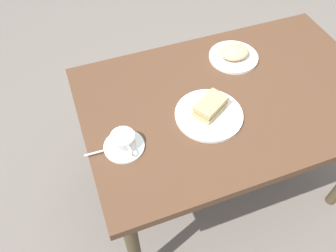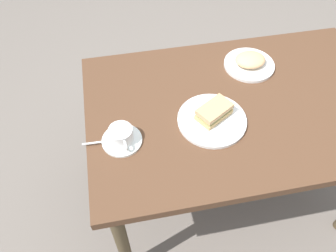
{
  "view_description": "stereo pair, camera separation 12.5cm",
  "coord_description": "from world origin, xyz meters",
  "px_view_note": "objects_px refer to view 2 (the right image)",
  "views": [
    {
      "loc": [
        0.59,
        0.81,
        1.74
      ],
      "look_at": [
        0.32,
        0.08,
        0.76
      ],
      "focal_mm": 35.9,
      "sensor_mm": 36.0,
      "label": 1
    },
    {
      "loc": [
        0.47,
        0.84,
        1.74
      ],
      "look_at": [
        0.32,
        0.08,
        0.76
      ],
      "focal_mm": 35.9,
      "sensor_mm": 36.0,
      "label": 2
    }
  ],
  "objects_px": {
    "sandwich_front": "(214,112)",
    "side_plate": "(249,65)",
    "coffee_saucer": "(122,140)",
    "dining_table": "(238,116)",
    "spoon": "(100,142)",
    "coffee_cup": "(121,135)",
    "sandwich_plate": "(212,120)"
  },
  "relations": [
    {
      "from": "dining_table",
      "to": "coffee_saucer",
      "type": "distance_m",
      "value": 0.51
    },
    {
      "from": "spoon",
      "to": "sandwich_front",
      "type": "bearing_deg",
      "value": -174.86
    },
    {
      "from": "coffee_saucer",
      "to": "spoon",
      "type": "bearing_deg",
      "value": -1.7
    },
    {
      "from": "coffee_saucer",
      "to": "side_plate",
      "type": "distance_m",
      "value": 0.68
    },
    {
      "from": "sandwich_front",
      "to": "side_plate",
      "type": "height_order",
      "value": "sandwich_front"
    },
    {
      "from": "dining_table",
      "to": "coffee_saucer",
      "type": "height_order",
      "value": "coffee_saucer"
    },
    {
      "from": "dining_table",
      "to": "spoon",
      "type": "bearing_deg",
      "value": 9.26
    },
    {
      "from": "dining_table",
      "to": "side_plate",
      "type": "xyz_separation_m",
      "value": [
        -0.11,
        -0.21,
        0.09
      ]
    },
    {
      "from": "dining_table",
      "to": "spoon",
      "type": "distance_m",
      "value": 0.59
    },
    {
      "from": "sandwich_front",
      "to": "spoon",
      "type": "distance_m",
      "value": 0.44
    },
    {
      "from": "coffee_saucer",
      "to": "coffee_cup",
      "type": "bearing_deg",
      "value": 101.54
    },
    {
      "from": "dining_table",
      "to": "coffee_cup",
      "type": "bearing_deg",
      "value": 11.14
    },
    {
      "from": "coffee_saucer",
      "to": "spoon",
      "type": "relative_size",
      "value": 1.52
    },
    {
      "from": "coffee_cup",
      "to": "spoon",
      "type": "xyz_separation_m",
      "value": [
        0.08,
        -0.0,
        -0.03
      ]
    },
    {
      "from": "coffee_saucer",
      "to": "coffee_cup",
      "type": "height_order",
      "value": "coffee_cup"
    },
    {
      "from": "dining_table",
      "to": "coffee_cup",
      "type": "height_order",
      "value": "coffee_cup"
    },
    {
      "from": "coffee_cup",
      "to": "spoon",
      "type": "height_order",
      "value": "coffee_cup"
    },
    {
      "from": "dining_table",
      "to": "sandwich_front",
      "type": "xyz_separation_m",
      "value": [
        0.13,
        0.05,
        0.12
      ]
    },
    {
      "from": "side_plate",
      "to": "coffee_cup",
      "type": "bearing_deg",
      "value": 27.07
    },
    {
      "from": "sandwich_plate",
      "to": "coffee_cup",
      "type": "height_order",
      "value": "coffee_cup"
    },
    {
      "from": "coffee_cup",
      "to": "spoon",
      "type": "relative_size",
      "value": 1.16
    },
    {
      "from": "coffee_cup",
      "to": "sandwich_front",
      "type": "bearing_deg",
      "value": -173.13
    },
    {
      "from": "coffee_saucer",
      "to": "side_plate",
      "type": "bearing_deg",
      "value": -153.05
    },
    {
      "from": "sandwich_plate",
      "to": "coffee_saucer",
      "type": "height_order",
      "value": "sandwich_plate"
    },
    {
      "from": "coffee_saucer",
      "to": "sandwich_plate",
      "type": "bearing_deg",
      "value": -175.29
    },
    {
      "from": "sandwich_front",
      "to": "coffee_saucer",
      "type": "distance_m",
      "value": 0.37
    },
    {
      "from": "sandwich_front",
      "to": "spoon",
      "type": "height_order",
      "value": "sandwich_front"
    },
    {
      "from": "sandwich_front",
      "to": "coffee_cup",
      "type": "relative_size",
      "value": 1.36
    },
    {
      "from": "sandwich_plate",
      "to": "coffee_cup",
      "type": "distance_m",
      "value": 0.36
    },
    {
      "from": "sandwich_plate",
      "to": "spoon",
      "type": "bearing_deg",
      "value": 3.54
    },
    {
      "from": "side_plate",
      "to": "sandwich_plate",
      "type": "bearing_deg",
      "value": 47.96
    },
    {
      "from": "sandwich_front",
      "to": "coffee_cup",
      "type": "height_order",
      "value": "coffee_cup"
    }
  ]
}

